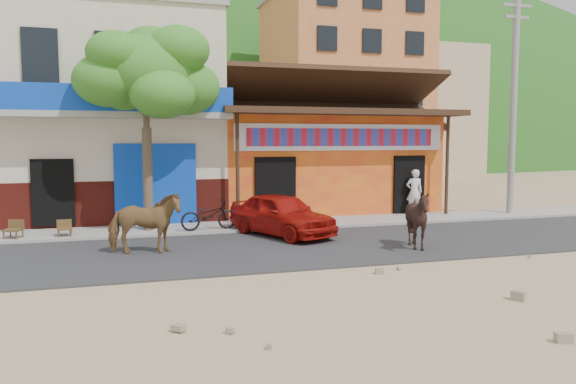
% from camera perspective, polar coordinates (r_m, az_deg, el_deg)
% --- Properties ---
extents(ground, '(120.00, 120.00, 0.00)m').
position_cam_1_polar(ground, '(12.61, 9.18, -7.43)').
color(ground, '#9E825B').
rests_on(ground, ground).
extents(road, '(60.00, 5.00, 0.04)m').
position_cam_1_polar(road, '(14.84, 4.91, -5.36)').
color(road, '#28282B').
rests_on(road, ground).
extents(sidewalk, '(60.00, 2.00, 0.12)m').
position_cam_1_polar(sidewalk, '(18.08, 0.76, -3.28)').
color(sidewalk, gray).
rests_on(sidewalk, ground).
extents(dance_club, '(8.00, 6.00, 3.60)m').
position_cam_1_polar(dance_club, '(22.33, 2.52, 2.85)').
color(dance_club, orange).
rests_on(dance_club, ground).
extents(cafe_building, '(7.00, 6.00, 7.00)m').
position_cam_1_polar(cafe_building, '(21.03, -17.25, 7.09)').
color(cafe_building, beige).
rests_on(cafe_building, ground).
extents(apartment_front, '(9.00, 9.00, 12.00)m').
position_cam_1_polar(apartment_front, '(38.03, 5.48, 10.20)').
color(apartment_front, '#CC723F').
rests_on(apartment_front, ground).
extents(apartment_rear, '(8.00, 8.00, 10.00)m').
position_cam_1_polar(apartment_rear, '(47.31, 12.86, 7.92)').
color(apartment_rear, tan).
rests_on(apartment_rear, ground).
extents(hillside, '(100.00, 40.00, 24.00)m').
position_cam_1_polar(hillside, '(81.73, -13.36, 11.70)').
color(hillside, '#194C14').
rests_on(hillside, ground).
extents(tree, '(3.00, 3.00, 6.00)m').
position_cam_1_polar(tree, '(16.85, -14.18, 6.37)').
color(tree, '#2D721E').
rests_on(tree, sidewalk).
extents(utility_pole, '(0.24, 0.24, 8.00)m').
position_cam_1_polar(utility_pole, '(21.87, 21.94, 8.50)').
color(utility_pole, gray).
rests_on(utility_pole, sidewalk).
extents(cow_tan, '(1.85, 1.04, 1.48)m').
position_cam_1_polar(cow_tan, '(13.87, -14.38, -3.09)').
color(cow_tan, olive).
rests_on(cow_tan, road).
extents(cow_dark, '(1.76, 1.71, 1.48)m').
position_cam_1_polar(cow_dark, '(14.41, 13.06, -2.75)').
color(cow_dark, black).
rests_on(cow_dark, road).
extents(red_car, '(2.74, 3.87, 1.22)m').
position_cam_1_polar(red_car, '(16.00, -0.68, -2.27)').
color(red_car, '#9F100B').
rests_on(red_car, road).
extents(scooter, '(1.74, 0.78, 0.88)m').
position_cam_1_polar(scooter, '(16.67, -8.04, -2.33)').
color(scooter, black).
rests_on(scooter, sidewalk).
extents(pedestrian, '(0.66, 0.51, 1.60)m').
position_cam_1_polar(pedestrian, '(20.42, 12.71, 0.02)').
color(pedestrian, silver).
rests_on(pedestrian, sidewalk).
extents(cafe_chair_left, '(0.54, 0.54, 0.91)m').
position_cam_1_polar(cafe_chair_left, '(16.82, -26.18, -2.71)').
color(cafe_chair_left, '#51361B').
rests_on(cafe_chair_left, sidewalk).
extents(cafe_chair_right, '(0.43, 0.43, 0.83)m').
position_cam_1_polar(cafe_chair_right, '(16.63, -21.78, -2.76)').
color(cafe_chair_right, '#4E301A').
rests_on(cafe_chair_right, sidewalk).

